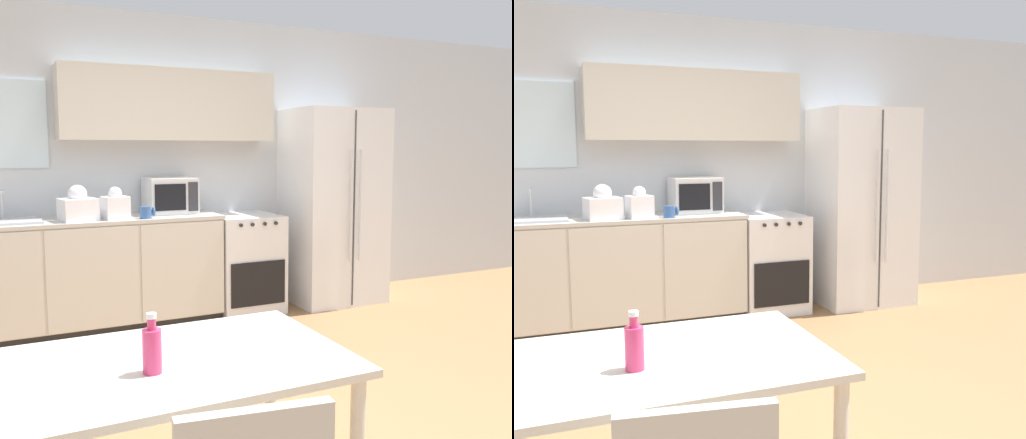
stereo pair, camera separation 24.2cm
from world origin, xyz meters
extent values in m
plane|color=#9E7047|center=(0.00, 0.00, 0.00)|extent=(12.00, 12.00, 0.00)
cube|color=silver|center=(0.00, 2.42, 1.35)|extent=(12.00, 0.06, 2.70)
cube|color=beige|center=(0.27, 2.23, 1.88)|extent=(1.90, 0.32, 0.62)
cube|color=#333333|center=(-0.50, 2.13, 0.04)|extent=(2.20, 0.53, 0.08)
cube|color=beige|center=(-0.50, 2.10, 0.49)|extent=(2.20, 0.59, 0.83)
cube|color=beige|center=(-0.50, 1.80, 0.49)|extent=(0.71, 0.01, 0.81)
cube|color=beige|center=(0.24, 1.80, 0.49)|extent=(0.71, 0.01, 0.81)
cube|color=beige|center=(-0.50, 2.10, 0.92)|extent=(2.22, 0.62, 0.03)
cube|color=white|center=(0.91, 2.08, 0.45)|extent=(0.61, 0.62, 0.90)
cube|color=black|center=(0.91, 1.77, 0.31)|extent=(0.53, 0.01, 0.40)
cylinder|color=#262626|center=(0.75, 1.76, 0.85)|extent=(0.03, 0.02, 0.03)
cylinder|color=#262626|center=(0.85, 1.76, 0.85)|extent=(0.03, 0.02, 0.03)
cylinder|color=#262626|center=(0.98, 1.76, 0.85)|extent=(0.03, 0.02, 0.03)
cylinder|color=#262626|center=(1.08, 1.76, 0.85)|extent=(0.03, 0.02, 0.03)
cube|color=white|center=(1.86, 2.04, 0.94)|extent=(0.89, 0.71, 1.88)
cube|color=#3F3F3F|center=(1.86, 1.68, 0.94)|extent=(0.01, 0.01, 1.82)
cylinder|color=silver|center=(1.81, 1.66, 0.98)|extent=(0.02, 0.02, 1.04)
cylinder|color=silver|center=(1.91, 1.66, 0.98)|extent=(0.02, 0.02, 1.04)
cube|color=#B7BABC|center=(-1.12, 2.10, 0.94)|extent=(0.55, 0.46, 0.02)
cylinder|color=silver|center=(-1.12, 2.29, 1.07)|extent=(0.02, 0.02, 0.23)
cylinder|color=silver|center=(-1.12, 2.22, 1.17)|extent=(0.02, 0.14, 0.02)
cube|color=silver|center=(0.24, 2.18, 1.09)|extent=(0.42, 0.37, 0.32)
cube|color=black|center=(0.19, 1.99, 1.09)|extent=(0.27, 0.01, 0.23)
cube|color=#2D2D33|center=(0.39, 1.99, 1.09)|extent=(0.08, 0.01, 0.25)
cylinder|color=#335999|center=(-0.06, 1.88, 0.98)|extent=(0.09, 0.09, 0.10)
torus|color=#335999|center=(0.01, 1.88, 0.99)|extent=(0.02, 0.07, 0.07)
cube|color=white|center=(-0.58, 1.96, 1.02)|extent=(0.31, 0.28, 0.18)
sphere|color=white|center=(-0.58, 1.96, 1.15)|extent=(0.17, 0.17, 0.15)
cube|color=white|center=(-0.29, 1.95, 1.03)|extent=(0.22, 0.20, 0.18)
sphere|color=white|center=(-0.29, 1.95, 1.14)|extent=(0.13, 0.13, 0.11)
cube|color=beige|center=(-0.61, -0.75, 0.72)|extent=(1.23, 0.82, 0.03)
cylinder|color=beige|center=(-0.05, -0.40, 0.35)|extent=(0.06, 0.06, 0.70)
cylinder|color=#DB386B|center=(-0.73, -0.84, 0.81)|extent=(0.07, 0.07, 0.15)
cylinder|color=#DB386B|center=(-0.73, -0.84, 0.91)|extent=(0.03, 0.03, 0.04)
cylinder|color=white|center=(-0.73, -0.84, 0.94)|extent=(0.04, 0.04, 0.02)
camera|label=1|loc=(-1.21, -2.70, 1.50)|focal=40.00mm
camera|label=2|loc=(-0.99, -2.80, 1.50)|focal=40.00mm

